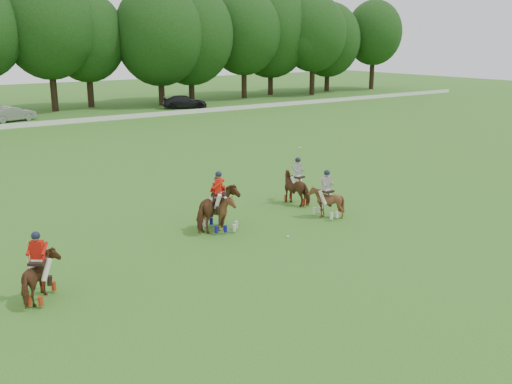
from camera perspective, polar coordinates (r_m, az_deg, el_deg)
ground at (r=19.64m, az=2.00°, el=-7.50°), size 180.00×180.00×0.00m
boundary_rail at (r=54.08m, az=-23.14°, el=6.11°), size 120.00×0.10×0.44m
car_mid at (r=58.59m, az=-23.21°, el=7.19°), size 4.55×2.61×1.42m
car_right at (r=64.81m, az=-7.15°, el=8.93°), size 5.30×3.69×1.43m
polo_red_a at (r=18.15m, az=-20.80°, el=-7.88°), size 1.61×1.81×2.15m
polo_red_b at (r=22.98m, az=-3.71°, el=-1.73°), size 2.31×2.32×2.47m
polo_red_c at (r=23.07m, az=-3.82°, el=-1.91°), size 1.66×1.75×2.26m
polo_stripe_a at (r=26.81m, az=4.16°, el=0.48°), size 1.15×1.90×2.76m
polo_stripe_b at (r=24.85m, az=7.01°, el=-0.90°), size 1.22×1.34×2.12m
polo_ball at (r=22.40m, az=3.19°, el=-4.49°), size 0.09×0.09×0.09m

